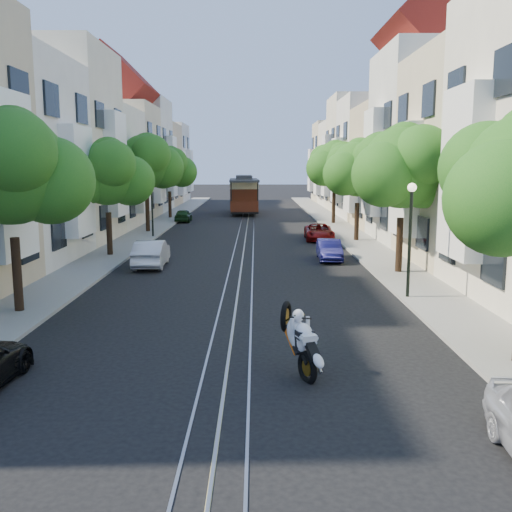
{
  "coord_description": "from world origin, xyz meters",
  "views": [
    {
      "loc": [
        0.7,
        -16.51,
        4.93
      ],
      "look_at": [
        0.71,
        5.19,
        1.44
      ],
      "focal_mm": 40.0,
      "sensor_mm": 36.0,
      "label": 1
    }
  ],
  "objects_px": {
    "tree_e_b": "(404,169)",
    "parked_car_w_far": "(183,215)",
    "tree_e_c": "(359,170)",
    "tree_w_b": "(108,175)",
    "cable_car": "(244,193)",
    "parked_car_w_mid": "(151,253)",
    "parked_car_e_far": "(319,232)",
    "tree_e_d": "(335,165)",
    "sportbike_rider": "(299,338)",
    "tree_w_d": "(170,168)",
    "lamp_west": "(152,196)",
    "parked_car_e_mid": "(329,250)",
    "tree_w_c": "(147,163)",
    "lamp_east": "(410,223)",
    "tree_w_a": "(12,171)"
  },
  "relations": [
    {
      "from": "tree_w_c",
      "to": "lamp_east",
      "type": "xyz_separation_m",
      "value": [
        13.44,
        -20.98,
        -2.22
      ]
    },
    {
      "from": "tree_e_d",
      "to": "tree_w_b",
      "type": "distance_m",
      "value": 22.28
    },
    {
      "from": "tree_w_b",
      "to": "parked_car_w_far",
      "type": "relative_size",
      "value": 1.92
    },
    {
      "from": "tree_w_c",
      "to": "cable_car",
      "type": "bearing_deg",
      "value": 68.37
    },
    {
      "from": "tree_w_d",
      "to": "parked_car_w_mid",
      "type": "height_order",
      "value": "tree_w_d"
    },
    {
      "from": "parked_car_w_far",
      "to": "tree_e_d",
      "type": "bearing_deg",
      "value": 170.84
    },
    {
      "from": "cable_car",
      "to": "parked_car_w_mid",
      "type": "relative_size",
      "value": 2.32
    },
    {
      "from": "cable_car",
      "to": "parked_car_e_far",
      "type": "distance_m",
      "value": 21.71
    },
    {
      "from": "sportbike_rider",
      "to": "parked_car_w_mid",
      "type": "distance_m",
      "value": 15.82
    },
    {
      "from": "tree_w_d",
      "to": "sportbike_rider",
      "type": "relative_size",
      "value": 3.42
    },
    {
      "from": "tree_e_b",
      "to": "tree_w_c",
      "type": "xyz_separation_m",
      "value": [
        -14.4,
        16.0,
        0.34
      ]
    },
    {
      "from": "lamp_west",
      "to": "tree_e_b",
      "type": "bearing_deg",
      "value": -43.85
    },
    {
      "from": "tree_e_b",
      "to": "tree_w_b",
      "type": "height_order",
      "value": "tree_e_b"
    },
    {
      "from": "tree_w_c",
      "to": "sportbike_rider",
      "type": "distance_m",
      "value": 30.23
    },
    {
      "from": "parked_car_e_mid",
      "to": "tree_w_b",
      "type": "bearing_deg",
      "value": 176.06
    },
    {
      "from": "tree_e_b",
      "to": "cable_car",
      "type": "height_order",
      "value": "tree_e_b"
    },
    {
      "from": "lamp_west",
      "to": "parked_car_e_far",
      "type": "relative_size",
      "value": 1.06
    },
    {
      "from": "tree_w_c",
      "to": "lamp_east",
      "type": "bearing_deg",
      "value": -57.35
    },
    {
      "from": "tree_e_d",
      "to": "sportbike_rider",
      "type": "xyz_separation_m",
      "value": [
        -5.53,
        -34.6,
        -3.96
      ]
    },
    {
      "from": "tree_w_c",
      "to": "cable_car",
      "type": "xyz_separation_m",
      "value": [
        6.64,
        16.74,
        -2.99
      ]
    },
    {
      "from": "parked_car_w_far",
      "to": "tree_e_c",
      "type": "bearing_deg",
      "value": 134.36
    },
    {
      "from": "parked_car_e_mid",
      "to": "cable_car",
      "type": "bearing_deg",
      "value": 101.76
    },
    {
      "from": "tree_e_c",
      "to": "tree_e_d",
      "type": "distance_m",
      "value": 11.0
    },
    {
      "from": "cable_car",
      "to": "parked_car_w_mid",
      "type": "xyz_separation_m",
      "value": [
        -3.9,
        -30.76,
        -1.43
      ]
    },
    {
      "from": "tree_w_d",
      "to": "lamp_west",
      "type": "bearing_deg",
      "value": -86.56
    },
    {
      "from": "lamp_east",
      "to": "parked_car_e_far",
      "type": "height_order",
      "value": "lamp_east"
    },
    {
      "from": "tree_w_a",
      "to": "parked_car_e_far",
      "type": "bearing_deg",
      "value": 57.37
    },
    {
      "from": "parked_car_e_mid",
      "to": "parked_car_w_far",
      "type": "height_order",
      "value": "parked_car_w_far"
    },
    {
      "from": "tree_w_b",
      "to": "tree_w_d",
      "type": "bearing_deg",
      "value": 90.0
    },
    {
      "from": "tree_e_c",
      "to": "lamp_east",
      "type": "relative_size",
      "value": 1.57
    },
    {
      "from": "tree_e_c",
      "to": "tree_w_b",
      "type": "height_order",
      "value": "tree_e_c"
    },
    {
      "from": "lamp_west",
      "to": "tree_w_d",
      "type": "bearing_deg",
      "value": 93.44
    },
    {
      "from": "lamp_west",
      "to": "parked_car_w_mid",
      "type": "bearing_deg",
      "value": -80.23
    },
    {
      "from": "tree_w_d",
      "to": "parked_car_e_mid",
      "type": "distance_m",
      "value": 26.28
    },
    {
      "from": "tree_e_b",
      "to": "cable_car",
      "type": "bearing_deg",
      "value": 103.34
    },
    {
      "from": "tree_e_c",
      "to": "parked_car_e_far",
      "type": "distance_m",
      "value": 4.77
    },
    {
      "from": "tree_e_b",
      "to": "parked_car_w_far",
      "type": "bearing_deg",
      "value": 118.19
    },
    {
      "from": "tree_e_b",
      "to": "sportbike_rider",
      "type": "distance_m",
      "value": 14.28
    },
    {
      "from": "lamp_east",
      "to": "parked_car_e_far",
      "type": "xyz_separation_m",
      "value": [
        -1.42,
        16.74,
        -2.3
      ]
    },
    {
      "from": "tree_w_c",
      "to": "tree_w_d",
      "type": "xyz_separation_m",
      "value": [
        -0.0,
        11.0,
        -0.47
      ]
    },
    {
      "from": "lamp_west",
      "to": "sportbike_rider",
      "type": "bearing_deg",
      "value": -72.61
    },
    {
      "from": "tree_w_a",
      "to": "parked_car_w_far",
      "type": "distance_m",
      "value": 31.31
    },
    {
      "from": "tree_w_b",
      "to": "lamp_west",
      "type": "relative_size",
      "value": 1.51
    },
    {
      "from": "tree_e_c",
      "to": "parked_car_w_far",
      "type": "bearing_deg",
      "value": 134.7
    },
    {
      "from": "cable_car",
      "to": "parked_car_e_far",
      "type": "relative_size",
      "value": 2.35
    },
    {
      "from": "tree_w_d",
      "to": "cable_car",
      "type": "distance_m",
      "value": 9.13
    },
    {
      "from": "cable_car",
      "to": "parked_car_e_mid",
      "type": "height_order",
      "value": "cable_car"
    },
    {
      "from": "lamp_west",
      "to": "parked_car_w_mid",
      "type": "height_order",
      "value": "lamp_west"
    },
    {
      "from": "tree_e_d",
      "to": "parked_car_e_mid",
      "type": "height_order",
      "value": "tree_e_d"
    },
    {
      "from": "cable_car",
      "to": "parked_car_w_mid",
      "type": "height_order",
      "value": "cable_car"
    }
  ]
}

